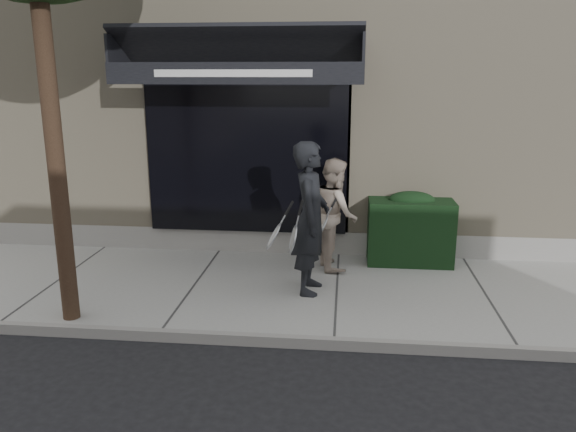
# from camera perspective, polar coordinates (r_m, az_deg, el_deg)

# --- Properties ---
(ground) EXTENTS (80.00, 80.00, 0.00)m
(ground) POSITION_cam_1_polar(r_m,az_deg,el_deg) (7.91, 4.97, -8.12)
(ground) COLOR black
(ground) RESTS_ON ground
(sidewalk) EXTENTS (20.00, 3.00, 0.12)m
(sidewalk) POSITION_cam_1_polar(r_m,az_deg,el_deg) (7.89, 4.98, -7.72)
(sidewalk) COLOR #989893
(sidewalk) RESTS_ON ground
(curb) EXTENTS (20.00, 0.10, 0.14)m
(curb) POSITION_cam_1_polar(r_m,az_deg,el_deg) (6.47, 4.70, -12.76)
(curb) COLOR gray
(curb) RESTS_ON ground
(building_facade) EXTENTS (14.30, 8.04, 5.64)m
(building_facade) POSITION_cam_1_polar(r_m,az_deg,el_deg) (12.28, 5.68, 12.94)
(building_facade) COLOR #BDAF90
(building_facade) RESTS_ON ground
(hedge) EXTENTS (1.30, 0.70, 1.14)m
(hedge) POSITION_cam_1_polar(r_m,az_deg,el_deg) (8.94, 12.29, -1.29)
(hedge) COLOR black
(hedge) RESTS_ON sidewalk
(pedestrian_front) EXTENTS (0.81, 0.96, 2.05)m
(pedestrian_front) POSITION_cam_1_polar(r_m,az_deg,el_deg) (7.45, 2.29, -0.24)
(pedestrian_front) COLOR black
(pedestrian_front) RESTS_ON sidewalk
(pedestrian_back) EXTENTS (0.82, 0.95, 1.68)m
(pedestrian_back) POSITION_cam_1_polar(r_m,az_deg,el_deg) (8.47, 4.77, 0.25)
(pedestrian_back) COLOR #B7A492
(pedestrian_back) RESTS_ON sidewalk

